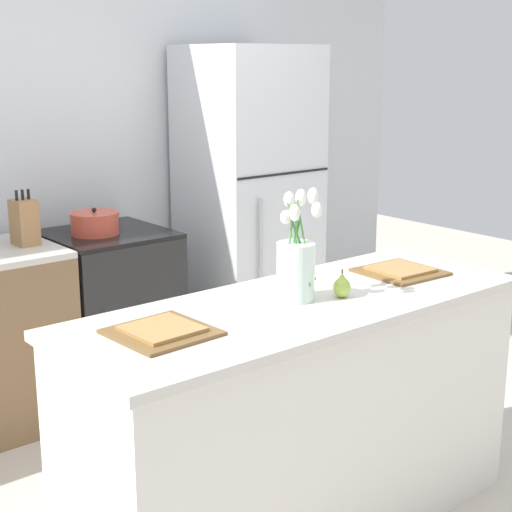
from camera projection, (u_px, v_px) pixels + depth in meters
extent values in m
cube|color=silver|center=(50.00, 138.00, 4.21)|extent=(5.20, 0.08, 2.70)
cube|color=silver|center=(298.00, 422.00, 2.94)|extent=(1.76, 0.62, 0.88)
cube|color=beige|center=(300.00, 306.00, 2.82)|extent=(1.80, 0.66, 0.03)
cube|color=black|center=(111.00, 315.00, 4.20)|extent=(0.60, 0.60, 0.86)
cube|color=black|center=(107.00, 234.00, 4.09)|extent=(0.60, 0.60, 0.02)
cube|color=black|center=(141.00, 336.00, 3.98)|extent=(0.42, 0.01, 0.28)
cube|color=silver|center=(248.00, 205.00, 4.66)|extent=(0.68, 0.64, 1.84)
cube|color=black|center=(285.00, 174.00, 4.37)|extent=(0.67, 0.01, 0.01)
cylinder|color=#B2B5B7|center=(261.00, 269.00, 4.36)|extent=(0.02, 0.02, 0.80)
cylinder|color=silver|center=(296.00, 271.00, 2.82)|extent=(0.14, 0.14, 0.21)
cylinder|color=#4C9342|center=(303.00, 249.00, 2.81)|extent=(0.11, 0.03, 0.24)
ellipsoid|color=white|center=(317.00, 210.00, 2.80)|extent=(0.04, 0.04, 0.06)
cylinder|color=#4C9342|center=(297.00, 244.00, 2.81)|extent=(0.10, 0.08, 0.28)
ellipsoid|color=white|center=(301.00, 198.00, 2.83)|extent=(0.04, 0.04, 0.06)
cylinder|color=#4C9342|center=(294.00, 245.00, 2.80)|extent=(0.01, 0.08, 0.29)
ellipsoid|color=white|center=(289.00, 200.00, 2.79)|extent=(0.04, 0.04, 0.06)
cylinder|color=#4C9342|center=(293.00, 254.00, 2.80)|extent=(0.04, 0.03, 0.24)
ellipsoid|color=white|center=(287.00, 217.00, 2.76)|extent=(0.03, 0.03, 0.05)
cylinder|color=#4C9342|center=(288.00, 254.00, 2.78)|extent=(0.04, 0.01, 0.24)
ellipsoid|color=white|center=(285.00, 217.00, 2.74)|extent=(0.03, 0.03, 0.05)
cylinder|color=#4C9342|center=(295.00, 252.00, 2.79)|extent=(0.03, 0.02, 0.25)
ellipsoid|color=white|center=(295.00, 213.00, 2.74)|extent=(0.04, 0.04, 0.06)
cylinder|color=#4C9342|center=(299.00, 242.00, 2.78)|extent=(0.02, 0.13, 0.31)
ellipsoid|color=white|center=(313.00, 197.00, 2.70)|extent=(0.03, 0.03, 0.05)
cylinder|color=#4C9342|center=(304.00, 244.00, 2.78)|extent=(0.04, 0.05, 0.31)
ellipsoid|color=white|center=(313.00, 196.00, 2.73)|extent=(0.04, 0.04, 0.06)
ellipsoid|color=#9EBC47|center=(342.00, 288.00, 2.86)|extent=(0.06, 0.06, 0.07)
cone|color=#9EBC47|center=(342.00, 276.00, 2.85)|extent=(0.04, 0.04, 0.03)
cylinder|color=brown|center=(342.00, 271.00, 2.84)|extent=(0.01, 0.01, 0.01)
cube|color=brown|center=(162.00, 332.00, 2.48)|extent=(0.31, 0.31, 0.01)
cube|color=#A37A42|center=(162.00, 329.00, 2.48)|extent=(0.22, 0.22, 0.01)
cube|color=brown|center=(400.00, 272.00, 3.19)|extent=(0.31, 0.31, 0.01)
cube|color=#A37A42|center=(400.00, 269.00, 3.19)|extent=(0.22, 0.22, 0.01)
cylinder|color=#CC4C38|center=(95.00, 225.00, 4.02)|extent=(0.24, 0.24, 0.10)
cylinder|color=#CC4C38|center=(94.00, 214.00, 4.01)|extent=(0.25, 0.25, 0.01)
sphere|color=black|center=(94.00, 210.00, 4.00)|extent=(0.02, 0.02, 0.02)
cube|color=#A37547|center=(25.00, 222.00, 3.78)|extent=(0.10, 0.14, 0.22)
cylinder|color=black|center=(16.00, 196.00, 3.73)|extent=(0.01, 0.01, 0.05)
cylinder|color=black|center=(22.00, 195.00, 3.75)|extent=(0.01, 0.01, 0.05)
cylinder|color=black|center=(28.00, 194.00, 3.77)|extent=(0.01, 0.01, 0.05)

